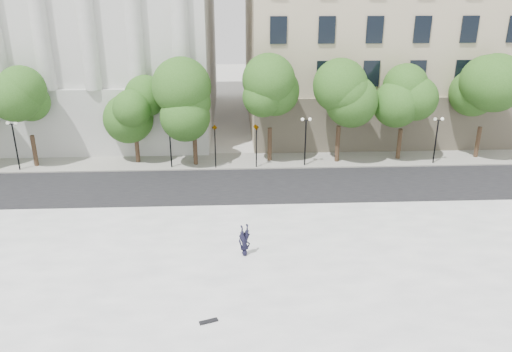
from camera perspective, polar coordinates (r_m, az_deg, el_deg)
The scene contains 10 objects.
plaza at distance 23.87m, azimuth -2.63°, elevation -14.82°, with size 44.00×22.00×0.45m, color white.
street at distance 37.16m, azimuth -2.74°, elevation -1.42°, with size 60.00×8.00×0.02m, color black.
far_sidewalk at distance 42.75m, azimuth -2.77°, elevation 1.71°, with size 60.00×4.00×0.12m, color #9C9990.
building_east at distance 58.80m, azimuth 17.83°, elevation 17.13°, with size 36.00×26.15×23.00m.
traffic_light_west at distance 40.07m, azimuth -4.76°, elevation 5.80°, with size 0.44×1.78×4.21m.
traffic_light_east at distance 40.07m, azimuth 0.04°, elevation 5.97°, with size 0.98×1.96×4.28m.
person_lying at distance 27.33m, azimuth -1.30°, elevation -8.57°, with size 0.66×0.43×1.80m, color black.
skateboard at distance 22.70m, azimuth -5.44°, elevation -16.21°, with size 0.82×0.21×0.08m, color black.
street_trees at distance 40.99m, azimuth -1.69°, elevation 8.35°, with size 46.56×4.78×7.82m.
lamp_posts at distance 40.56m, azimuth -2.62°, elevation 4.79°, with size 35.12×0.28×4.18m.
Camera 1 is at (0.14, -16.35, 14.20)m, focal length 35.00 mm.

